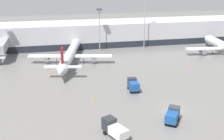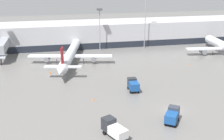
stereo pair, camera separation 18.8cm
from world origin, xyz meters
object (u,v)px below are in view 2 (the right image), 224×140
at_px(service_truck_1, 133,85).
at_px(service_truck_2, 172,115).
at_px(apron_light_mast_1, 100,17).
at_px(traffic_cone_1, 50,72).
at_px(apron_light_mast_2, 146,2).
at_px(parked_jet_1, 70,54).
at_px(traffic_cone_3, 189,64).
at_px(service_truck_0, 113,128).
at_px(traffic_cone_2, 93,99).

relative_size(service_truck_1, service_truck_2, 0.93).
bearing_deg(apron_light_mast_1, service_truck_2, -86.40).
bearing_deg(service_truck_2, service_truck_1, 44.90).
relative_size(traffic_cone_1, apron_light_mast_2, 0.03).
bearing_deg(apron_light_mast_2, parked_jet_1, -154.11).
bearing_deg(service_truck_1, parked_jet_1, 28.84).
relative_size(service_truck_1, traffic_cone_3, 7.55).
distance_m(service_truck_0, traffic_cone_2, 15.50).
bearing_deg(parked_jet_1, service_truck_1, -141.38).
bearing_deg(service_truck_0, apron_light_mast_1, -32.58).
xyz_separation_m(traffic_cone_1, traffic_cone_3, (42.12, -0.97, -0.08)).
height_order(apron_light_mast_1, apron_light_mast_2, apron_light_mast_2).
distance_m(parked_jet_1, apron_light_mast_1, 20.38).
xyz_separation_m(service_truck_0, traffic_cone_2, (-1.01, 15.41, -1.29)).
height_order(traffic_cone_1, traffic_cone_2, traffic_cone_1).
distance_m(traffic_cone_2, traffic_cone_3, 38.41).
distance_m(service_truck_2, traffic_cone_2, 18.29).
height_order(service_truck_0, apron_light_mast_1, apron_light_mast_1).
bearing_deg(apron_light_mast_2, service_truck_2, -103.68).
xyz_separation_m(traffic_cone_1, apron_light_mast_1, (18.22, 22.37, 12.08)).
xyz_separation_m(traffic_cone_2, apron_light_mast_1, (9.19, 42.84, 12.15)).
distance_m(parked_jet_1, service_truck_2, 45.08).
relative_size(service_truck_0, apron_light_mast_2, 0.25).
relative_size(service_truck_2, traffic_cone_1, 6.26).
xyz_separation_m(traffic_cone_2, apron_light_mast_2, (26.46, 43.40, 16.82)).
height_order(service_truck_0, apron_light_mast_2, apron_light_mast_2).
xyz_separation_m(parked_jet_1, service_truck_2, (15.36, -42.37, -1.36)).
xyz_separation_m(apron_light_mast_1, apron_light_mast_2, (17.27, 0.55, 4.67)).
distance_m(traffic_cone_3, apron_light_mast_1, 35.55).
bearing_deg(traffic_cone_1, traffic_cone_3, -1.31).
xyz_separation_m(parked_jet_1, apron_light_mast_1, (11.84, 13.57, 9.53)).
bearing_deg(service_truck_0, traffic_cone_1, -8.96).
bearing_deg(service_truck_0, apron_light_mast_2, -47.99).
bearing_deg(apron_light_mast_2, apron_light_mast_1, -178.16).
relative_size(service_truck_0, traffic_cone_1, 7.50).
relative_size(service_truck_1, apron_light_mast_1, 0.28).
relative_size(traffic_cone_2, traffic_cone_3, 1.03).
xyz_separation_m(service_truck_0, service_truck_1, (9.05, 18.70, 0.03)).
height_order(parked_jet_1, apron_light_mast_2, apron_light_mast_2).
xyz_separation_m(service_truck_2, apron_light_mast_2, (13.75, 56.49, 15.56)).
xyz_separation_m(parked_jet_1, service_truck_1, (12.71, -25.98, -1.30)).
bearing_deg(traffic_cone_1, parked_jet_1, 54.06).
height_order(service_truck_1, traffic_cone_3, service_truck_1).
bearing_deg(traffic_cone_2, parked_jet_1, 95.17).
height_order(service_truck_2, apron_light_mast_1, apron_light_mast_1).
relative_size(parked_jet_1, traffic_cone_2, 66.70).
height_order(traffic_cone_3, apron_light_mast_1, apron_light_mast_1).
distance_m(parked_jet_1, service_truck_1, 28.95).
xyz_separation_m(traffic_cone_1, traffic_cone_2, (9.03, -20.47, -0.08)).
height_order(service_truck_0, traffic_cone_1, service_truck_0).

